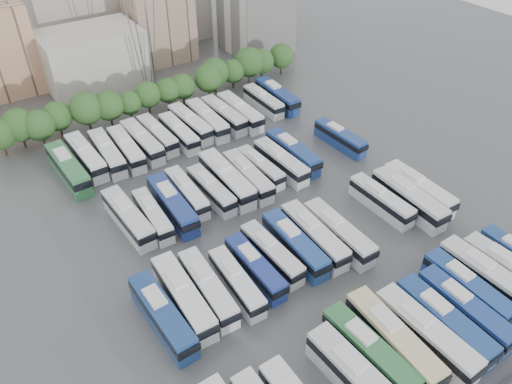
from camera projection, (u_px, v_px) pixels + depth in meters
ground at (281, 228)px, 72.02m from camera, size 220.00×220.00×0.00m
tree_line at (157, 90)px, 97.36m from camera, size 64.94×7.51×8.04m
city_buildings at (67, 35)px, 111.36m from camera, size 102.00×35.00×20.00m
electricity_pylon at (139, 3)px, 94.44m from camera, size 9.00×6.91×33.83m
bus_r0_s4 at (359, 381)px, 50.63m from camera, size 3.61×13.64×4.24m
bus_r0_s5 at (370, 352)px, 53.47m from camera, size 3.28×12.69×3.95m
bus_r0_s6 at (393, 339)px, 54.58m from camera, size 3.60×13.51×4.20m
bus_r0_s7 at (426, 334)px, 55.16m from camera, size 3.19×13.35×4.17m
bus_r0_s8 at (444, 322)px, 56.54m from camera, size 3.03×13.03×4.07m
bus_r0_s9 at (464, 309)px, 57.97m from camera, size 2.84×12.57×3.94m
bus_r0_s10 at (467, 288)px, 60.61m from camera, size 2.82×12.24×3.83m
bus_r0_s11 at (487, 277)px, 61.80m from camera, size 3.22×13.28×4.14m
bus_r0_s12 at (510, 271)px, 62.74m from camera, size 3.41×12.87×4.00m
bus_r1_s0 at (162, 315)px, 57.27m from camera, size 3.19×12.80×3.99m
bus_r1_s1 at (184, 297)px, 59.38m from camera, size 3.26×13.15×4.10m
bus_r1_s2 at (208, 288)px, 60.68m from camera, size 3.25×12.25×3.81m
bus_r1_s3 at (237, 282)px, 61.58m from camera, size 2.98×11.21×3.48m
bus_r1_s4 at (255, 267)px, 63.53m from camera, size 2.50×11.35×3.56m
bus_r1_s5 at (272, 253)px, 65.50m from camera, size 2.80×11.47×3.58m
bus_r1_s6 at (295, 244)px, 66.61m from camera, size 3.13×12.55×3.91m
bus_r1_s7 at (314, 235)px, 67.92m from camera, size 3.30×12.82×3.99m
bus_r1_s8 at (338, 232)px, 68.43m from camera, size 2.86×12.69×3.98m
bus_r1_s11 at (381, 200)px, 74.28m from camera, size 2.68×11.57×3.62m
bus_r1_s12 at (408, 198)px, 74.19m from camera, size 3.44×13.51×4.21m
bus_r1_s13 at (419, 189)px, 76.11m from camera, size 2.99×12.78×4.00m
bus_r2_s1 at (128, 217)px, 70.94m from camera, size 3.37×12.70×3.95m
bus_r2_s2 at (153, 215)px, 71.68m from camera, size 2.90×11.01×3.42m
bus_r2_s3 at (172, 204)px, 73.15m from camera, size 3.26×13.05×4.07m
bus_r2_s4 at (187, 192)px, 75.84m from camera, size 2.84×11.42×3.56m
bus_r2_s5 at (211, 190)px, 76.35m from camera, size 2.68×11.36×3.55m
bus_r2_s6 at (227, 179)px, 78.01m from camera, size 3.27×13.74×4.29m
bus_r2_s7 at (248, 176)px, 78.96m from camera, size 3.23×12.39×3.85m
bus_r2_s8 at (260, 167)px, 81.28m from camera, size 2.68×10.86×3.39m
bus_r2_s9 at (281, 162)px, 82.12m from camera, size 3.00×12.25×3.82m
bus_r2_s10 at (293, 152)px, 84.34m from camera, size 2.79×12.63×3.96m
bus_r2_s13 at (340, 138)px, 88.42m from camera, size 2.96×11.35×3.53m
bus_r3_s0 at (68, 168)px, 80.29m from camera, size 3.61×13.71×4.26m
bus_r3_s1 at (86, 156)px, 83.24m from camera, size 3.35×12.86×4.00m
bus_r3_s2 at (107, 153)px, 84.18m from camera, size 3.16×12.65×3.94m
bus_r3_s3 at (126, 149)px, 85.28m from camera, size 3.09×12.33×3.84m
bus_r3_s4 at (142, 141)px, 87.04m from camera, size 3.17×12.73×3.97m
bus_r3_s5 at (157, 135)px, 89.02m from camera, size 3.03×11.98×3.73m
bus_r3_s6 at (179, 133)px, 89.55m from camera, size 2.60×11.77×3.69m
bus_r3_s7 at (190, 123)px, 92.05m from camera, size 3.29×12.46×3.87m
bus_r3_s8 at (207, 120)px, 92.94m from camera, size 3.10×12.87×4.02m
bus_r3_s9 at (224, 115)px, 94.51m from camera, size 3.22×12.58×3.92m
bus_r3_s10 at (240, 112)px, 95.33m from camera, size 2.83×12.97×4.07m
bus_r3_s12 at (263, 101)px, 99.32m from camera, size 2.56×11.47×3.59m
bus_r3_s13 at (277, 96)px, 100.68m from camera, size 3.30×12.89×4.01m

